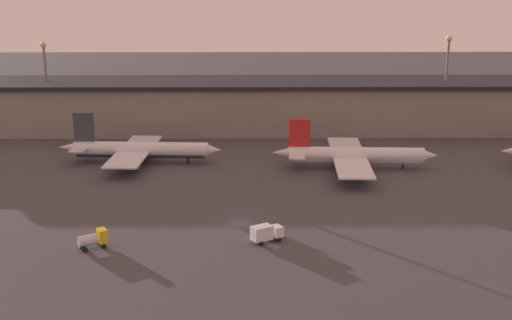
{
  "coord_description": "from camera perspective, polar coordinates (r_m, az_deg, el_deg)",
  "views": [
    {
      "loc": [
        1.71,
        -108.77,
        42.0
      ],
      "look_at": [
        3.06,
        21.55,
        6.0
      ],
      "focal_mm": 45.0,
      "sensor_mm": 36.0,
      "label": 1
    }
  ],
  "objects": [
    {
      "name": "service_vehicle_0",
      "position": [
        108.85,
        -14.27,
        -6.84
      ],
      "size": [
        4.96,
        3.98,
        3.07
      ],
      "rotation": [
        0.0,
        0.0,
        0.53
      ],
      "color": "gold",
      "rests_on": "ground"
    },
    {
      "name": "airplane_1",
      "position": [
        157.18,
        -10.36,
        0.89
      ],
      "size": [
        39.68,
        31.16,
        12.2
      ],
      "rotation": [
        0.0,
        0.0,
        -0.05
      ],
      "color": "silver",
      "rests_on": "ground"
    },
    {
      "name": "airplane_2",
      "position": [
        151.5,
        8.67,
        0.41
      ],
      "size": [
        38.66,
        36.81,
        11.68
      ],
      "rotation": [
        0.0,
        0.0,
        -0.05
      ],
      "color": "silver",
      "rests_on": "ground"
    },
    {
      "name": "ground",
      "position": [
        116.61,
        -1.4,
        -5.67
      ],
      "size": [
        600.0,
        600.0,
        0.0
      ],
      "primitive_type": "plane",
      "color": "#423F44"
    },
    {
      "name": "lamp_post_0",
      "position": [
        196.06,
        -18.17,
        7.21
      ],
      "size": [
        1.8,
        1.8,
        26.08
      ],
      "color": "slate",
      "rests_on": "ground"
    },
    {
      "name": "service_vehicle_3",
      "position": [
        107.86,
        0.88,
        -6.49
      ],
      "size": [
        5.79,
        4.57,
        3.07
      ],
      "rotation": [
        0.0,
        0.0,
        0.53
      ],
      "color": "white",
      "rests_on": "ground"
    },
    {
      "name": "terminal_building",
      "position": [
        188.87,
        -1.11,
        4.88
      ],
      "size": [
        190.65,
        24.0,
        14.68
      ],
      "color": "gray",
      "rests_on": "ground"
    },
    {
      "name": "lamp_post_1",
      "position": [
        195.51,
        16.59,
        7.57
      ],
      "size": [
        1.8,
        1.8,
        27.7
      ],
      "color": "slate",
      "rests_on": "ground"
    }
  ]
}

